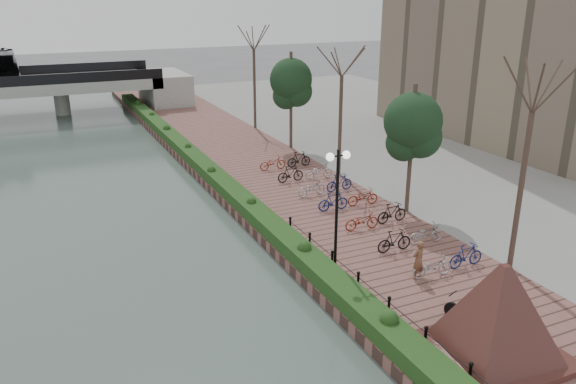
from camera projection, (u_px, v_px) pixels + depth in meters
ground at (369, 355)px, 18.16m from camera, size 220.00×220.00×0.00m
promenade at (270, 179)px, 34.64m from camera, size 8.00×75.00×0.50m
inland_pavement at (471, 150)px, 40.98m from camera, size 24.00×75.00×0.50m
hedge at (205, 167)px, 35.24m from camera, size 1.10×56.00×0.60m
chain_fence at (373, 294)px, 20.14m from camera, size 0.10×14.10×0.70m
granite_monument at (499, 311)px, 16.83m from camera, size 5.87×5.87×3.08m
lamppost at (337, 185)px, 21.44m from camera, size 1.02×0.32×5.05m
motorcycle at (470, 313)px, 18.70m from camera, size 1.02×1.67×1.00m
pedestrian at (418, 260)px, 21.74m from camera, size 0.65×0.50×1.60m
bicycle_parking at (349, 200)px, 29.07m from camera, size 2.40×17.32×1.00m
street_trees at (370, 135)px, 30.95m from camera, size 3.20×37.12×6.80m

